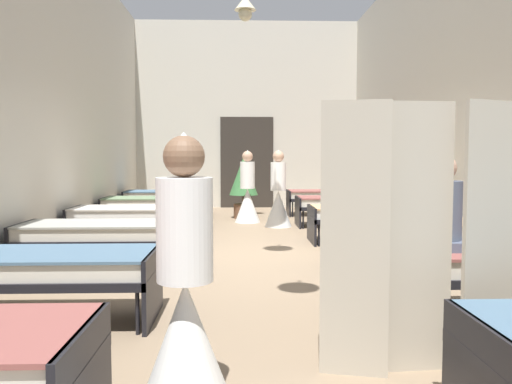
{
  "coord_description": "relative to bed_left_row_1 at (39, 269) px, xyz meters",
  "views": [
    {
      "loc": [
        -0.22,
        -7.09,
        1.36
      ],
      "look_at": [
        0.0,
        -0.61,
        0.91
      ],
      "focal_mm": 36.16,
      "sensor_mm": 36.0,
      "label": 1
    }
  ],
  "objects": [
    {
      "name": "room_shell",
      "position": [
        1.86,
        4.15,
        2.02
      ],
      "size": [
        6.22,
        13.46,
        4.91
      ],
      "color": "beige",
      "rests_on": "ground"
    },
    {
      "name": "privacy_screen",
      "position": [
        2.77,
        -1.12,
        0.41
      ],
      "size": [
        1.25,
        0.18,
        1.7
      ],
      "rotation": [
        0.0,
        0.0,
        0.08
      ],
      "color": "#BCB29E",
      "rests_on": "ground"
    },
    {
      "name": "nurse_far_aisle",
      "position": [
        2.41,
        5.66,
        0.09
      ],
      "size": [
        0.52,
        0.52,
        1.49
      ],
      "rotation": [
        0.0,
        0.0,
        2.77
      ],
      "color": "white",
      "rests_on": "ground"
    },
    {
      "name": "bed_right_row_3",
      "position": [
        3.72,
        3.8,
        0.0
      ],
      "size": [
        1.9,
        0.84,
        0.57
      ],
      "color": "black",
      "rests_on": "ground"
    },
    {
      "name": "nurse_mid_aisle",
      "position": [
        1.82,
        6.33,
        0.09
      ],
      "size": [
        0.52,
        0.52,
        1.49
      ],
      "rotation": [
        0.0,
        0.0,
        2.22
      ],
      "color": "white",
      "rests_on": "ground"
    },
    {
      "name": "potted_plant",
      "position": [
        1.75,
        7.04,
        0.38
      ],
      "size": [
        0.63,
        0.63,
        1.36
      ],
      "color": "brown",
      "rests_on": "ground"
    },
    {
      "name": "bed_left_row_5",
      "position": [
        0.0,
        7.6,
        0.0
      ],
      "size": [
        1.9,
        0.84,
        0.57
      ],
      "color": "black",
      "rests_on": "ground"
    },
    {
      "name": "bed_left_row_1",
      "position": [
        0.0,
        0.0,
        0.0
      ],
      "size": [
        1.9,
        0.84,
        0.57
      ],
      "color": "black",
      "rests_on": "ground"
    },
    {
      "name": "bed_right_row_4",
      "position": [
        3.72,
        5.7,
        0.0
      ],
      "size": [
        1.9,
        0.84,
        0.57
      ],
      "color": "black",
      "rests_on": "ground"
    },
    {
      "name": "bed_left_row_3",
      "position": [
        0.0,
        3.8,
        0.0
      ],
      "size": [
        1.9,
        0.84,
        0.57
      ],
      "color": "black",
      "rests_on": "ground"
    },
    {
      "name": "patient_seated_primary",
      "position": [
        3.37,
        0.06,
        0.43
      ],
      "size": [
        0.44,
        0.44,
        0.8
      ],
      "color": "#515B70",
      "rests_on": "bed_right_row_1"
    },
    {
      "name": "ground_plane",
      "position": [
        1.86,
        2.85,
        -0.49
      ],
      "size": [
        6.42,
        13.86,
        0.1
      ],
      "primitive_type": "cube",
      "color": "#8C755B"
    },
    {
      "name": "bed_right_row_5",
      "position": [
        3.72,
        7.6,
        0.0
      ],
      "size": [
        1.9,
        0.84,
        0.57
      ],
      "color": "black",
      "rests_on": "ground"
    },
    {
      "name": "nurse_near_aisle",
      "position": [
        1.36,
        -1.53,
        0.09
      ],
      "size": [
        0.52,
        0.52,
        1.49
      ],
      "rotation": [
        0.0,
        0.0,
        5.65
      ],
      "color": "white",
      "rests_on": "ground"
    },
    {
      "name": "bed_left_row_4",
      "position": [
        0.0,
        5.7,
        0.0
      ],
      "size": [
        1.9,
        0.84,
        0.57
      ],
      "color": "black",
      "rests_on": "ground"
    },
    {
      "name": "bed_right_row_1",
      "position": [
        3.72,
        0.0,
        0.0
      ],
      "size": [
        1.9,
        0.84,
        0.57
      ],
      "color": "black",
      "rests_on": "ground"
    },
    {
      "name": "bed_left_row_2",
      "position": [
        0.0,
        1.9,
        0.0
      ],
      "size": [
        1.9,
        0.84,
        0.57
      ],
      "color": "black",
      "rests_on": "ground"
    },
    {
      "name": "bed_right_row_2",
      "position": [
        3.72,
        1.9,
        0.0
      ],
      "size": [
        1.9,
        0.84,
        0.57
      ],
      "color": "black",
      "rests_on": "ground"
    }
  ]
}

